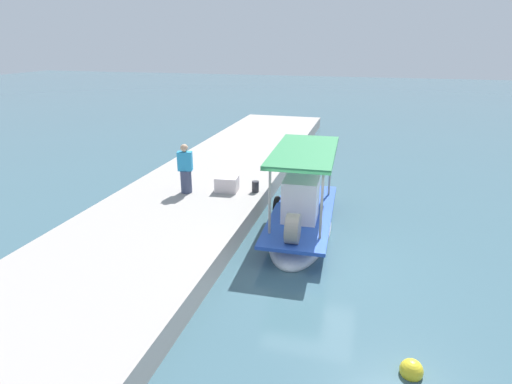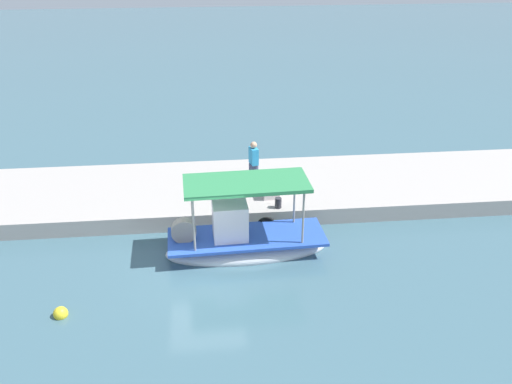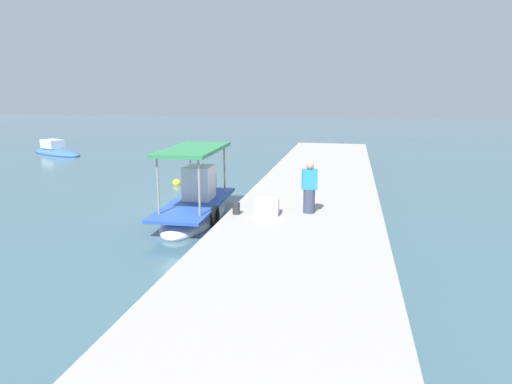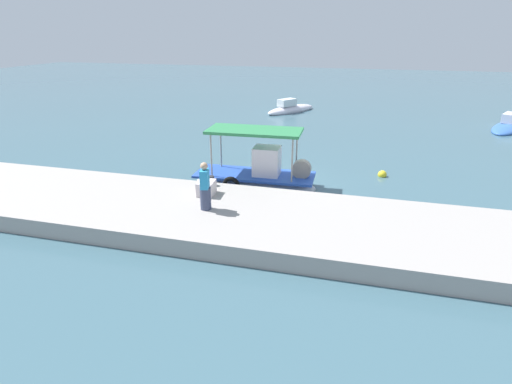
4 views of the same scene
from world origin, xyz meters
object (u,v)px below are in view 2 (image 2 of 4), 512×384
cargo_crate (270,190)px  marker_buoy (61,314)px  fisherman_near_bollard (254,164)px  main_fishing_boat (244,240)px  mooring_bollard (278,203)px

cargo_crate → marker_buoy: cargo_crate is taller
fisherman_near_bollard → marker_buoy: (6.07, 6.97, -1.29)m
fisherman_near_bollard → marker_buoy: fisherman_near_bollard is taller
main_fishing_boat → mooring_bollard: main_fishing_boat is taller
cargo_crate → marker_buoy: (6.56, 5.67, -0.78)m
fisherman_near_bollard → cargo_crate: 1.48m
fisherman_near_bollard → main_fishing_boat: bearing=79.8°
main_fishing_boat → marker_buoy: (5.33, 2.86, -0.36)m
main_fishing_boat → fisherman_near_bollard: bearing=-100.2°
main_fishing_boat → mooring_bollard: 2.34m
main_fishing_boat → marker_buoy: 6.06m
fisherman_near_bollard → mooring_bollard: (-0.66, 2.27, -0.57)m
mooring_bollard → marker_buoy: mooring_bollard is taller
main_fishing_boat → fisherman_near_bollard: 4.28m
cargo_crate → marker_buoy: 8.71m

